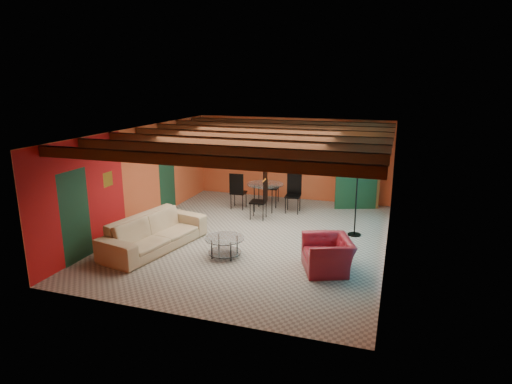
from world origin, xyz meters
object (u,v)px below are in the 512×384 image
(dining_table, at_px, (265,192))
(coffee_table, at_px, (225,247))
(sofa, at_px, (154,232))
(vase, at_px, (265,171))
(potted_plant, at_px, (360,130))
(armchair, at_px, (328,255))
(floor_lamp, at_px, (356,197))
(armoire, at_px, (358,173))

(dining_table, bearing_deg, coffee_table, -87.18)
(sofa, distance_m, vase, 4.21)
(dining_table, relative_size, vase, 12.19)
(sofa, bearing_deg, potted_plant, -27.42)
(dining_table, bearing_deg, vase, 180.00)
(vase, bearing_deg, dining_table, 0.00)
(armchair, distance_m, coffee_table, 2.34)
(coffee_table, height_order, dining_table, dining_table)
(sofa, xyz_separation_m, floor_lamp, (4.43, 2.41, 0.64))
(armoire, height_order, floor_lamp, armoire)
(sofa, bearing_deg, armchair, -77.45)
(coffee_table, bearing_deg, armoire, 64.37)
(dining_table, xyz_separation_m, armoire, (2.62, 1.32, 0.51))
(sofa, relative_size, dining_table, 1.23)
(dining_table, xyz_separation_m, vase, (-0.00, 0.00, 0.67))
(coffee_table, xyz_separation_m, dining_table, (-0.18, 3.75, 0.35))
(armoire, height_order, vase, armoire)
(coffee_table, height_order, armoire, armoire)
(vase, bearing_deg, floor_lamp, -26.14)
(armoire, bearing_deg, vase, -172.83)
(coffee_table, xyz_separation_m, vase, (-0.18, 3.75, 1.02))
(sofa, distance_m, armoire, 6.67)
(floor_lamp, distance_m, potted_plant, 3.06)
(sofa, bearing_deg, dining_table, -10.72)
(floor_lamp, bearing_deg, coffee_table, -138.54)
(dining_table, height_order, potted_plant, potted_plant)
(coffee_table, distance_m, floor_lamp, 3.64)
(potted_plant, height_order, vase, potted_plant)
(sofa, bearing_deg, vase, -10.72)
(armoire, relative_size, potted_plant, 4.77)
(armchair, distance_m, vase, 4.62)
(vase, bearing_deg, armchair, -56.12)
(sofa, xyz_separation_m, vase, (1.59, 3.81, 0.85))
(coffee_table, relative_size, potted_plant, 1.96)
(sofa, height_order, coffee_table, sofa)
(armchair, relative_size, armoire, 0.50)
(vase, bearing_deg, potted_plant, 26.83)
(floor_lamp, distance_m, vase, 3.18)
(coffee_table, xyz_separation_m, floor_lamp, (2.66, 2.35, 0.81))
(sofa, height_order, vase, vase)
(sofa, height_order, dining_table, dining_table)
(coffee_table, bearing_deg, sofa, -178.07)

